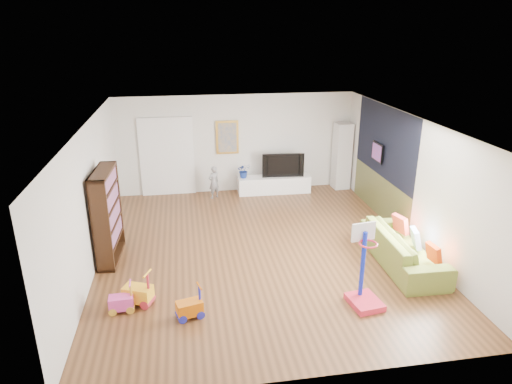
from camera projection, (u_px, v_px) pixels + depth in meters
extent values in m
cube|color=brown|center=(259.00, 250.00, 9.57)|extent=(6.50, 7.50, 0.00)
cube|color=white|center=(259.00, 123.00, 8.64)|extent=(6.50, 7.50, 0.00)
cube|color=silver|center=(236.00, 144.00, 12.58)|extent=(6.50, 0.00, 2.70)
cube|color=silver|center=(310.00, 291.00, 5.63)|extent=(6.50, 0.00, 2.70)
cube|color=white|center=(90.00, 199.00, 8.61)|extent=(0.00, 7.50, 2.70)
cube|color=silver|center=(411.00, 181.00, 9.60)|extent=(0.00, 7.50, 2.70)
cube|color=black|center=(385.00, 142.00, 10.72)|extent=(0.01, 3.20, 1.70)
cube|color=brown|center=(379.00, 196.00, 11.19)|extent=(0.01, 3.20, 1.00)
cube|color=white|center=(167.00, 158.00, 12.35)|extent=(1.45, 0.06, 2.10)
cube|color=gold|center=(227.00, 137.00, 12.43)|extent=(0.62, 0.06, 0.92)
cube|color=#7F3F8C|center=(377.00, 152.00, 11.00)|extent=(0.04, 0.56, 0.46)
cube|color=white|center=(274.00, 184.00, 12.78)|extent=(2.02, 0.54, 0.47)
cube|color=silver|center=(342.00, 156.00, 12.91)|extent=(0.46, 0.46, 1.88)
cube|color=black|center=(107.00, 215.00, 8.95)|extent=(0.40, 1.28, 1.85)
imported|color=olive|center=(403.00, 248.00, 8.90)|extent=(0.97, 2.35, 0.68)
cube|color=red|center=(368.00, 268.00, 7.45)|extent=(0.57, 0.66, 1.43)
cube|color=yellow|center=(138.00, 288.00, 7.61)|extent=(0.55, 0.45, 0.63)
cube|color=#CF6109|center=(189.00, 303.00, 7.27)|extent=(0.46, 0.35, 0.55)
cube|color=#E945AB|center=(121.00, 298.00, 7.44)|extent=(0.40, 0.26, 0.52)
imported|color=gray|center=(214.00, 182.00, 12.29)|extent=(0.39, 0.36, 0.89)
imported|color=black|center=(283.00, 164.00, 12.64)|extent=(1.17, 0.25, 0.67)
imported|color=navy|center=(244.00, 171.00, 12.52)|extent=(0.39, 0.34, 0.41)
cube|color=red|center=(434.00, 253.00, 8.28)|extent=(0.12, 0.36, 0.35)
cube|color=white|center=(416.00, 238.00, 8.87)|extent=(0.18, 0.39, 0.37)
cube|color=red|center=(400.00, 224.00, 9.50)|extent=(0.19, 0.39, 0.38)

